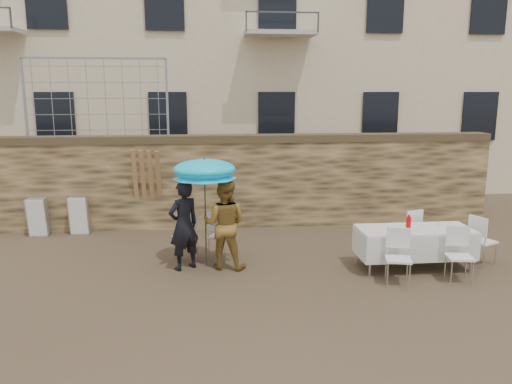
{
  "coord_description": "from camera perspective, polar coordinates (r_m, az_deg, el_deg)",
  "views": [
    {
      "loc": [
        -0.53,
        -6.96,
        3.26
      ],
      "look_at": [
        0.4,
        2.2,
        1.4
      ],
      "focal_mm": 35.0,
      "sensor_mm": 36.0,
      "label": 1
    }
  ],
  "objects": [
    {
      "name": "ground",
      "position": [
        7.71,
        -1.34,
        -13.61
      ],
      "size": [
        80.0,
        80.0,
        0.0
      ],
      "primitive_type": "plane",
      "color": "brown",
      "rests_on": "ground"
    },
    {
      "name": "stone_wall",
      "position": [
        12.17,
        -3.21,
        1.17
      ],
      "size": [
        13.0,
        0.5,
        2.2
      ],
      "primitive_type": "cube",
      "color": "brown",
      "rests_on": "ground"
    },
    {
      "name": "chain_link_fence",
      "position": [
        12.22,
        -17.74,
        10.13
      ],
      "size": [
        3.2,
        0.06,
        1.8
      ],
      "primitive_type": null,
      "color": "gray",
      "rests_on": "stone_wall"
    },
    {
      "name": "man_suit",
      "position": [
        9.29,
        -8.26,
        -3.79
      ],
      "size": [
        0.73,
        0.68,
        1.68
      ],
      "primitive_type": "imported",
      "rotation": [
        0.0,
        0.0,
        3.73
      ],
      "color": "black",
      "rests_on": "ground"
    },
    {
      "name": "woman_dress",
      "position": [
        9.29,
        -3.62,
        -3.68
      ],
      "size": [
        0.96,
        0.84,
        1.69
      ],
      "primitive_type": "imported",
      "rotation": [
        0.0,
        0.0,
        2.87
      ],
      "color": "#B98838",
      "rests_on": "ground"
    },
    {
      "name": "umbrella",
      "position": [
        9.18,
        -5.91,
        2.21
      ],
      "size": [
        1.19,
        1.19,
        1.91
      ],
      "color": "#3F3F44",
      "rests_on": "ground"
    },
    {
      "name": "couple_chair_left",
      "position": [
        9.92,
        -8.07,
        -4.97
      ],
      "size": [
        0.63,
        0.63,
        0.96
      ],
      "primitive_type": null,
      "rotation": [
        0.0,
        0.0,
        3.53
      ],
      "color": "white",
      "rests_on": "ground"
    },
    {
      "name": "couple_chair_right",
      "position": [
        9.91,
        -4.01,
        -4.9
      ],
      "size": [
        0.66,
        0.66,
        0.96
      ],
      "primitive_type": null,
      "rotation": [
        0.0,
        0.0,
        2.6
      ],
      "color": "white",
      "rests_on": "ground"
    },
    {
      "name": "banquet_table",
      "position": [
        9.72,
        17.72,
        -4.22
      ],
      "size": [
        2.1,
        0.85,
        0.78
      ],
      "color": "silver",
      "rests_on": "ground"
    },
    {
      "name": "soda_bottle",
      "position": [
        9.47,
        17.03,
        -3.5
      ],
      "size": [
        0.09,
        0.09,
        0.26
      ],
      "primitive_type": "cylinder",
      "color": "red",
      "rests_on": "banquet_table"
    },
    {
      "name": "table_chair_front_left",
      "position": [
        8.91,
        15.96,
        -7.23
      ],
      "size": [
        0.59,
        0.59,
        0.96
      ],
      "primitive_type": null,
      "rotation": [
        0.0,
        0.0,
        -0.27
      ],
      "color": "white",
      "rests_on": "ground"
    },
    {
      "name": "table_chair_front_right",
      "position": [
        9.36,
        22.28,
        -6.74
      ],
      "size": [
        0.55,
        0.55,
        0.96
      ],
      "primitive_type": null,
      "rotation": [
        0.0,
        0.0,
        -0.16
      ],
      "color": "white",
      "rests_on": "ground"
    },
    {
      "name": "table_chair_back",
      "position": [
        10.57,
        16.93,
        -4.34
      ],
      "size": [
        0.61,
        0.61,
        0.96
      ],
      "primitive_type": null,
      "rotation": [
        0.0,
        0.0,
        3.48
      ],
      "color": "white",
      "rests_on": "ground"
    },
    {
      "name": "table_chair_side",
      "position": [
        10.5,
        24.47,
        -4.99
      ],
      "size": [
        0.63,
        0.63,
        0.96
      ],
      "primitive_type": null,
      "rotation": [
        0.0,
        0.0,
        1.98
      ],
      "color": "white",
      "rests_on": "ground"
    },
    {
      "name": "chair_stack_left",
      "position": [
        12.53,
        -23.48,
        -2.46
      ],
      "size": [
        0.46,
        0.4,
        0.92
      ],
      "primitive_type": null,
      "color": "white",
      "rests_on": "ground"
    },
    {
      "name": "chair_stack_right",
      "position": [
        12.29,
        -19.48,
        -2.43
      ],
      "size": [
        0.46,
        0.32,
        0.92
      ],
      "primitive_type": null,
      "color": "white",
      "rests_on": "ground"
    },
    {
      "name": "wood_planks",
      "position": [
        11.96,
        -12.11,
        0.26
      ],
      "size": [
        0.7,
        0.2,
        2.0
      ],
      "primitive_type": null,
      "color": "#A37749",
      "rests_on": "ground"
    }
  ]
}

